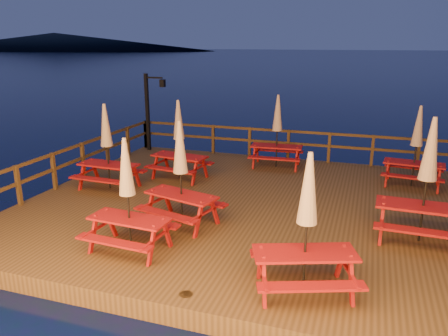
# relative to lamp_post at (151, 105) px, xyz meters

# --- Properties ---
(ground) EXTENTS (500.00, 500.00, 0.00)m
(ground) POSITION_rel_lamp_post_xyz_m (5.39, -4.55, -2.20)
(ground) COLOR black
(ground) RESTS_ON ground
(deck) EXTENTS (12.00, 10.00, 0.40)m
(deck) POSITION_rel_lamp_post_xyz_m (5.39, -4.55, -2.00)
(deck) COLOR #453016
(deck) RESTS_ON ground
(deck_piles) EXTENTS (11.44, 9.44, 1.40)m
(deck_piles) POSITION_rel_lamp_post_xyz_m (5.39, -4.55, -2.50)
(deck_piles) COLOR #3E2B13
(deck_piles) RESTS_ON ground
(railing) EXTENTS (11.80, 9.75, 1.10)m
(railing) POSITION_rel_lamp_post_xyz_m (5.39, -2.77, -1.03)
(railing) COLOR #3E2B13
(railing) RESTS_ON deck
(lamp_post) EXTENTS (0.85, 0.18, 3.00)m
(lamp_post) POSITION_rel_lamp_post_xyz_m (0.00, 0.00, 0.00)
(lamp_post) COLOR black
(lamp_post) RESTS_ON deck
(headland_left) EXTENTS (180.00, 84.00, 9.00)m
(headland_left) POSITION_rel_lamp_post_xyz_m (-154.61, 185.45, 2.30)
(headland_left) COLOR black
(headland_left) RESTS_ON ground
(picnic_table_0) EXTENTS (1.96, 1.64, 2.72)m
(picnic_table_0) POSITION_rel_lamp_post_xyz_m (9.37, -5.60, -0.38)
(picnic_table_0) COLOR maroon
(picnic_table_0) RESTS_ON deck
(picnic_table_1) EXTENTS (1.82, 1.53, 2.48)m
(picnic_table_1) POSITION_rel_lamp_post_xyz_m (5.19, -0.81, -0.51)
(picnic_table_1) COLOR maroon
(picnic_table_1) RESTS_ON deck
(picnic_table_2) EXTENTS (2.03, 1.81, 2.48)m
(picnic_table_2) POSITION_rel_lamp_post_xyz_m (4.10, -6.38, -0.51)
(picnic_table_2) COLOR maroon
(picnic_table_2) RESTS_ON deck
(picnic_table_3) EXTENTS (1.83, 1.56, 2.42)m
(picnic_table_3) POSITION_rel_lamp_post_xyz_m (9.49, -1.59, -0.54)
(picnic_table_3) COLOR maroon
(picnic_table_3) RESTS_ON deck
(picnic_table_4) EXTENTS (1.75, 1.47, 2.39)m
(picnic_table_4) POSITION_rel_lamp_post_xyz_m (3.64, -7.98, -0.56)
(picnic_table_4) COLOR maroon
(picnic_table_4) RESTS_ON deck
(picnic_table_5) EXTENTS (2.13, 1.95, 2.49)m
(picnic_table_5) POSITION_rel_lamp_post_xyz_m (7.28, -8.40, -0.50)
(picnic_table_5) COLOR maroon
(picnic_table_5) RESTS_ON deck
(picnic_table_6) EXTENTS (1.91, 1.65, 2.48)m
(picnic_table_6) POSITION_rel_lamp_post_xyz_m (2.58, -3.09, -0.51)
(picnic_table_6) COLOR maroon
(picnic_table_6) RESTS_ON deck
(picnic_table_7) EXTENTS (1.79, 1.49, 2.50)m
(picnic_table_7) POSITION_rel_lamp_post_xyz_m (1.02, -4.66, -0.50)
(picnic_table_7) COLOR maroon
(picnic_table_7) RESTS_ON deck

